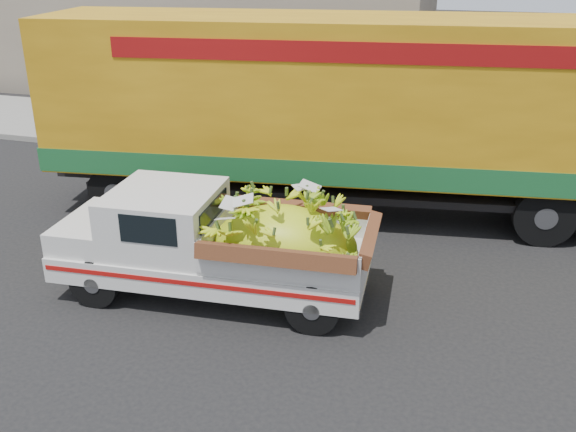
% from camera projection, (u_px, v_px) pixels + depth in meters
% --- Properties ---
extents(ground, '(100.00, 100.00, 0.00)m').
position_uv_depth(ground, '(249.00, 304.00, 9.66)').
color(ground, black).
rests_on(ground, ground).
extents(curb, '(60.00, 0.25, 0.15)m').
position_uv_depth(curb, '(343.00, 168.00, 15.33)').
color(curb, gray).
rests_on(curb, ground).
extents(sidewalk, '(60.00, 4.00, 0.14)m').
position_uv_depth(sidewalk, '(360.00, 144.00, 17.18)').
color(sidewalk, gray).
rests_on(sidewalk, ground).
extents(building_left, '(18.00, 6.00, 5.00)m').
position_uv_depth(building_left, '(180.00, 19.00, 23.59)').
color(building_left, gray).
rests_on(building_left, ground).
extents(pickup_truck, '(4.79, 2.06, 1.64)m').
position_uv_depth(pickup_truck, '(235.00, 244.00, 9.54)').
color(pickup_truck, black).
rests_on(pickup_truck, ground).
extents(semi_trailer, '(12.06, 4.17, 3.80)m').
position_uv_depth(semi_trailer, '(356.00, 108.00, 12.19)').
color(semi_trailer, black).
rests_on(semi_trailer, ground).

